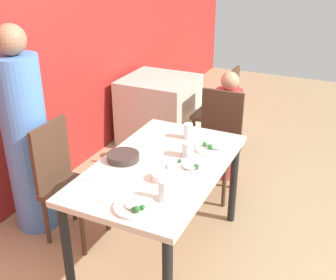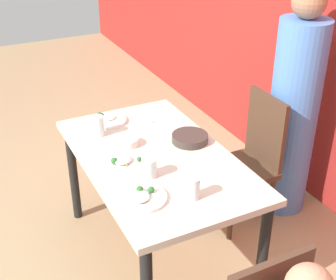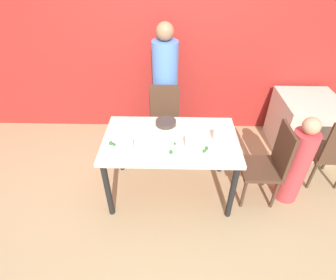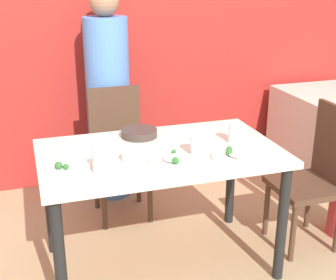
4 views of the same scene
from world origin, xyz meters
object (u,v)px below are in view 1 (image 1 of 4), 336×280
Objects in this scene: chair_adult_spot at (66,180)px; person_child at (227,130)px; chair_child_spot at (217,142)px; bowl_curry at (123,157)px; glass_water_tall at (188,149)px; person_adult at (27,141)px; plate_rice_adult at (213,148)px.

chair_adult_spot is 0.88× the size of person_child.
bowl_curry is (-1.08, 0.31, 0.29)m from chair_child_spot.
bowl_curry is at bearing 121.90° from glass_water_tall.
person_child is (0.29, -0.00, -0.01)m from chair_child_spot.
person_child is at bearing 90.00° from chair_child_spot.
person_child is 9.88× the size of glass_water_tall.
person_child reaches higher than chair_child_spot.
chair_child_spot is at bearing 4.44° from glass_water_tall.
person_adult is 1.53× the size of person_child.
chair_child_spot is 8.74× the size of glass_water_tall.
person_adult is at bearing 141.08° from person_child.
chair_adult_spot reaches higher than bowl_curry.
bowl_curry is at bearing -87.73° from person_adult.
person_adult is 6.35× the size of plate_rice_adult.
person_child is at bearing -12.82° from bowl_curry.
chair_adult_spot is at bearing 107.12° from glass_water_tall.
person_child is 1.44m from bowl_curry.
glass_water_tall is at bearing 144.56° from plate_rice_adult.
person_adult reaches higher than chair_adult_spot.
glass_water_tall is at bearing -85.56° from chair_child_spot.
person_adult is 1.83m from person_child.
glass_water_tall is at bearing -77.42° from person_adult.
chair_adult_spot is at bearing -90.00° from person_adult.
chair_child_spot is at bearing 15.74° from plate_rice_adult.
bowl_curry is at bearing -106.12° from chair_child_spot.
bowl_curry is 0.45m from glass_water_tall.
bowl_curry is (-1.37, 0.31, 0.30)m from person_child.
person_adult is at bearing 92.27° from bowl_curry.
chair_child_spot is 0.29m from person_child.
person_adult is 1.23m from glass_water_tall.
chair_adult_spot is 1.37m from chair_child_spot.
chair_child_spot is 3.66× the size of plate_rice_adult.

